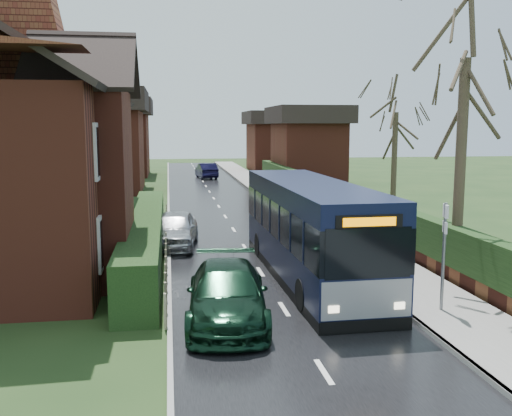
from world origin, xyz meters
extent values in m
plane|color=#2D431C|center=(0.00, 0.00, 0.00)|extent=(140.00, 140.00, 0.00)
cube|color=black|center=(0.00, 10.00, 0.01)|extent=(6.00, 100.00, 0.02)
cube|color=slate|center=(4.25, 10.00, 0.07)|extent=(2.50, 100.00, 0.14)
cube|color=gray|center=(3.05, 10.00, 0.07)|extent=(0.12, 100.00, 0.14)
cube|color=gray|center=(-3.05, 10.00, 0.05)|extent=(0.12, 100.00, 0.10)
cube|color=black|center=(-3.90, 5.00, 0.80)|extent=(1.20, 16.00, 1.60)
cube|color=maroon|center=(5.80, 10.00, 0.30)|extent=(0.30, 50.00, 0.60)
cube|color=black|center=(5.80, 10.00, 1.20)|extent=(0.60, 50.00, 1.20)
cube|color=maroon|center=(-9.00, 5.00, 3.00)|extent=(8.00, 14.00, 6.00)
cube|color=maroon|center=(-5.50, 2.00, 3.00)|extent=(2.50, 4.00, 6.00)
cube|color=brown|center=(-8.00, 9.00, 9.20)|extent=(0.90, 1.40, 2.20)
cube|color=silver|center=(-4.95, 0.00, 1.60)|extent=(0.08, 1.20, 1.60)
cube|color=black|center=(-4.92, 0.00, 1.60)|extent=(0.03, 0.95, 1.35)
cube|color=silver|center=(-4.95, 0.00, 4.20)|extent=(0.08, 1.20, 1.60)
cube|color=black|center=(-4.92, 0.00, 4.20)|extent=(0.03, 0.95, 1.35)
cube|color=silver|center=(-4.95, 4.00, 1.60)|extent=(0.08, 1.20, 1.60)
cube|color=black|center=(-4.92, 4.00, 1.60)|extent=(0.03, 0.95, 1.35)
cube|color=silver|center=(-4.95, 4.00, 4.20)|extent=(0.08, 1.20, 1.60)
cube|color=black|center=(-4.92, 4.00, 4.20)|extent=(0.03, 0.95, 1.35)
cube|color=silver|center=(-4.95, 8.00, 1.60)|extent=(0.08, 1.20, 1.60)
cube|color=black|center=(-4.92, 8.00, 1.60)|extent=(0.03, 0.95, 1.35)
cube|color=silver|center=(-4.95, 8.00, 4.20)|extent=(0.08, 1.20, 1.60)
cube|color=black|center=(-4.92, 8.00, 4.20)|extent=(0.03, 0.95, 1.35)
cube|color=silver|center=(-4.95, 10.50, 1.60)|extent=(0.08, 1.20, 1.60)
cube|color=black|center=(-4.92, 10.50, 1.60)|extent=(0.03, 0.95, 1.35)
cube|color=silver|center=(-4.95, 10.50, 4.20)|extent=(0.08, 1.20, 1.60)
cube|color=black|center=(-4.92, 10.50, 4.20)|extent=(0.03, 0.95, 1.35)
cube|color=black|center=(1.48, 1.10, 0.86)|extent=(2.54, 10.33, 1.07)
cube|color=black|center=(1.48, 1.10, 1.95)|extent=(2.56, 10.33, 1.12)
cube|color=black|center=(1.48, 1.10, 2.82)|extent=(2.54, 10.33, 0.62)
cube|color=black|center=(1.48, 1.10, 0.16)|extent=(2.54, 10.33, 0.33)
cube|color=gray|center=(1.58, -4.00, 0.84)|extent=(2.25, 0.16, 0.94)
cube|color=black|center=(1.58, -4.03, 1.96)|extent=(2.11, 0.12, 1.22)
cube|color=black|center=(1.58, -4.03, 2.71)|extent=(1.64, 0.11, 0.33)
cube|color=#FF8C00|center=(1.58, -4.07, 2.71)|extent=(1.29, 0.06, 0.21)
cube|color=black|center=(1.58, -4.01, 0.21)|extent=(2.29, 0.18, 0.28)
cube|color=#FFF2CC|center=(0.76, -4.07, 0.65)|extent=(0.26, 0.06, 0.17)
cube|color=#FFF2CC|center=(2.40, -4.04, 0.65)|extent=(0.26, 0.06, 0.17)
cylinder|color=black|center=(0.49, -2.21, 0.45)|extent=(0.28, 0.90, 0.90)
cylinder|color=black|center=(2.60, -2.17, 0.45)|extent=(0.28, 0.90, 0.90)
cylinder|color=black|center=(0.36, 4.37, 0.45)|extent=(0.28, 0.90, 0.90)
cylinder|color=black|center=(2.47, 4.41, 0.45)|extent=(0.28, 0.90, 0.90)
imported|color=silver|center=(-2.80, 6.61, 0.73)|extent=(2.23, 4.47, 1.46)
imported|color=black|center=(-1.60, -2.62, 0.71)|extent=(2.39, 5.01, 1.41)
imported|color=black|center=(0.53, 37.24, 0.72)|extent=(2.02, 4.53, 1.44)
cylinder|color=slate|center=(4.00, -3.00, 1.48)|extent=(0.08, 0.08, 2.96)
cube|color=silver|center=(4.00, -3.00, 2.75)|extent=(0.19, 0.44, 0.34)
cube|color=silver|center=(4.00, -3.00, 2.33)|extent=(0.16, 0.40, 0.30)
cylinder|color=#3D3224|center=(6.00, 0.07, 3.48)|extent=(0.33, 0.33, 6.96)
cylinder|color=#3B3023|center=(9.00, 12.64, 2.82)|extent=(0.30, 0.30, 5.63)
cylinder|color=#392D21|center=(-11.35, 14.98, 3.81)|extent=(0.35, 0.35, 7.62)
camera|label=1|loc=(-2.99, -16.51, 4.91)|focal=40.00mm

